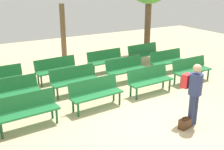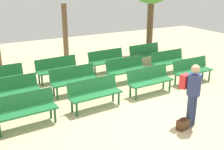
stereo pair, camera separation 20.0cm
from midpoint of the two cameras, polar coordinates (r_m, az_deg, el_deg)
The scene contains 16 objects.
ground_plane at distance 7.82m, azimuth 9.62°, elevation -9.00°, with size 24.00×24.00×0.00m, color #CCB789.
bench_r0_c0 at distance 7.52m, azimuth -16.55°, elevation -6.46°, with size 1.62×0.57×0.87m.
bench_r0_c1 at distance 8.23m, azimuth -2.89°, elevation -3.39°, with size 1.63×0.59×0.87m.
bench_r0_c2 at distance 9.34m, azimuth 8.23°, elevation -0.81°, with size 1.62×0.54×0.87m.
bench_r0_c3 at distance 10.72m, azimuth 16.45°, elevation 1.19°, with size 1.61×0.52×0.87m.
bench_r1_c0 at distance 8.82m, azimuth -19.09°, elevation -2.91°, with size 1.62×0.57×0.87m.
bench_r1_c1 at distance 9.38m, azimuth -7.12°, elevation -0.67°, with size 1.62×0.56×0.87m.
bench_r1_c2 at distance 10.40m, azimuth 3.50°, elevation 1.40°, with size 1.62×0.55×0.87m.
bench_r1_c3 at distance 11.66m, azimuth 11.93°, elevation 2.96°, with size 1.62×0.54×0.87m.
bench_r2_c0 at distance 10.07m, azimuth -21.35°, elevation -0.50°, with size 1.62×0.54×0.87m.
bench_r2_c1 at distance 10.59m, azimuth -10.50°, elevation 1.44°, with size 1.63×0.60×0.87m.
bench_r2_c2 at distance 11.52m, azimuth -0.51°, elevation 3.19°, with size 1.62×0.57×0.87m.
bench_r2_c3 at distance 12.67m, azimuth 7.32°, elevation 4.48°, with size 1.63×0.58×0.87m.
tree_1 at distance 13.38m, azimuth -9.06°, elevation 8.65°, with size 0.24×0.24×2.59m.
visitor_with_backpack at distance 7.41m, azimuth 16.72°, elevation -3.21°, with size 0.43×0.58×1.65m.
handbag at distance 7.47m, azimuth 14.95°, elevation -9.65°, with size 0.34×0.23×0.29m.
Camera 2 is at (-4.32, -5.40, 3.62)m, focal length 45.00 mm.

